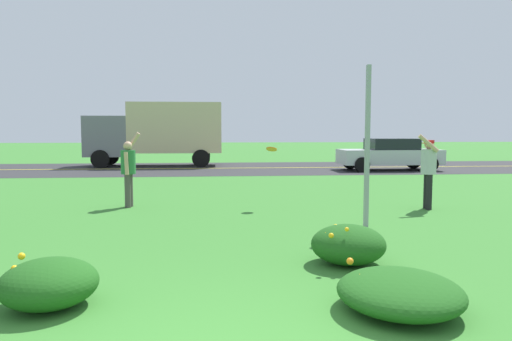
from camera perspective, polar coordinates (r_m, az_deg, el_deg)
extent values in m
plane|color=#387A2D|center=(12.97, -5.11, -3.15)|extent=(120.00, 120.00, 0.00)
cube|color=#2D2D30|center=(22.62, -5.19, 0.27)|extent=(120.00, 8.04, 0.01)
cube|color=yellow|center=(22.62, -5.19, 0.28)|extent=(120.00, 0.16, 0.00)
ellipsoid|color=#1E5619|center=(6.54, 11.13, -8.79)|extent=(1.01, 0.95, 0.54)
sphere|color=yellow|center=(6.56, 9.63, -7.76)|extent=(0.08, 0.08, 0.08)
sphere|color=yellow|center=(6.10, 9.11, -7.79)|extent=(0.07, 0.07, 0.07)
sphere|color=yellow|center=(6.14, 10.95, -7.02)|extent=(0.06, 0.06, 0.06)
sphere|color=yellow|center=(6.52, 9.70, -7.53)|extent=(0.06, 0.06, 0.06)
sphere|color=yellow|center=(6.34, 8.51, -7.64)|extent=(0.06, 0.06, 0.06)
sphere|color=yellow|center=(6.66, 9.65, -6.77)|extent=(0.08, 0.08, 0.08)
ellipsoid|color=#1E5619|center=(5.05, 17.05, -13.92)|extent=(1.25, 1.29, 0.39)
sphere|color=orange|center=(5.26, 11.33, -10.73)|extent=(0.08, 0.08, 0.08)
sphere|color=orange|center=(5.31, 15.48, -11.50)|extent=(0.07, 0.07, 0.07)
sphere|color=orange|center=(5.02, 12.56, -12.50)|extent=(0.07, 0.07, 0.07)
sphere|color=orange|center=(5.12, 19.23, -12.00)|extent=(0.06, 0.06, 0.06)
ellipsoid|color=#1E5619|center=(5.35, -23.79, -12.40)|extent=(0.98, 0.97, 0.50)
sphere|color=yellow|center=(5.39, -27.24, -10.52)|extent=(0.07, 0.07, 0.07)
sphere|color=yellow|center=(5.65, -22.90, -10.96)|extent=(0.06, 0.06, 0.06)
sphere|color=yellow|center=(5.22, -24.43, -12.20)|extent=(0.06, 0.06, 0.06)
sphere|color=yellow|center=(5.59, -23.07, -11.18)|extent=(0.08, 0.08, 0.08)
sphere|color=yellow|center=(5.50, -26.55, -9.28)|extent=(0.07, 0.07, 0.07)
sphere|color=yellow|center=(5.17, -23.05, -12.47)|extent=(0.06, 0.06, 0.06)
cube|color=#93969B|center=(8.94, 13.34, 2.80)|extent=(0.07, 0.10, 3.00)
cylinder|color=#287038|center=(11.43, -15.24, 1.00)|extent=(0.34, 0.34, 0.56)
sphere|color=tan|center=(11.41, -15.28, 2.89)|extent=(0.21, 0.21, 0.21)
cylinder|color=#4C4742|center=(11.57, -15.04, -2.30)|extent=(0.14, 0.14, 0.79)
cylinder|color=#4C4742|center=(11.41, -15.29, -2.40)|extent=(0.14, 0.14, 0.79)
cylinder|color=tan|center=(11.58, -14.72, 3.32)|extent=(0.38, 0.14, 0.49)
cylinder|color=tan|center=(11.24, -15.44, 0.83)|extent=(0.12, 0.10, 0.53)
cylinder|color=#B2B2B7|center=(11.44, 20.21, 1.02)|extent=(0.34, 0.34, 0.57)
sphere|color=tan|center=(11.42, 20.26, 2.96)|extent=(0.21, 0.21, 0.21)
cylinder|color=black|center=(11.42, 20.24, -2.47)|extent=(0.14, 0.14, 0.81)
cylinder|color=black|center=(11.58, 19.98, -2.36)|extent=(0.14, 0.14, 0.81)
cylinder|color=tan|center=(11.21, 20.18, 3.11)|extent=(0.48, 0.15, 0.42)
cylinder|color=tan|center=(11.62, 19.81, 1.00)|extent=(0.12, 0.10, 0.54)
cylinder|color=red|center=(11.42, 20.27, 3.30)|extent=(0.22, 0.22, 0.07)
cylinder|color=red|center=(11.39, 19.82, 3.15)|extent=(0.15, 0.15, 0.02)
cylinder|color=orange|center=(10.93, 1.89, 2.62)|extent=(0.27, 0.24, 0.14)
torus|color=orange|center=(10.93, 1.89, 2.59)|extent=(0.27, 0.24, 0.15)
cube|color=#B7BABF|center=(22.26, 15.83, 1.62)|extent=(4.50, 1.82, 0.66)
cube|color=black|center=(22.28, 16.11, 3.08)|extent=(2.10, 1.64, 0.52)
cylinder|color=black|center=(20.93, 12.73, 0.70)|extent=(0.66, 0.22, 0.66)
cylinder|color=black|center=(22.62, 11.34, 1.02)|extent=(0.66, 0.22, 0.66)
cylinder|color=black|center=(22.08, 20.40, 0.72)|extent=(0.66, 0.22, 0.66)
cylinder|color=black|center=(23.69, 18.54, 1.03)|extent=(0.66, 0.22, 0.66)
cube|color=slate|center=(24.91, -17.40, 3.98)|extent=(2.10, 2.30, 2.00)
cube|color=#CCBC8C|center=(24.43, -9.69, 5.13)|extent=(4.60, 2.30, 2.50)
cylinder|color=black|center=(23.91, -18.36, 1.34)|extent=(0.88, 0.26, 0.88)
cylinder|color=black|center=(26.06, -17.27, 1.63)|extent=(0.88, 0.26, 0.88)
cylinder|color=black|center=(23.30, -6.69, 1.46)|extent=(0.88, 0.26, 0.88)
cylinder|color=black|center=(25.50, -6.57, 1.75)|extent=(0.88, 0.26, 0.88)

